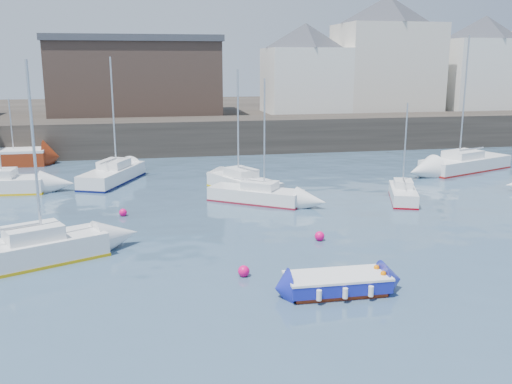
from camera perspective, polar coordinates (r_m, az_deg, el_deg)
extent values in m
plane|color=#2D4760|center=(18.69, 7.39, -12.72)|extent=(220.00, 220.00, 0.00)
cube|color=#28231E|center=(51.63, -5.02, 5.66)|extent=(90.00, 5.00, 3.00)
cube|color=#28231E|center=(69.45, -6.68, 7.42)|extent=(90.00, 32.00, 2.80)
cube|color=beige|center=(63.30, 12.83, 12.01)|extent=(10.00, 8.00, 9.00)
pyramid|color=#3A3D44|center=(63.50, 13.11, 17.33)|extent=(13.36, 13.36, 2.80)
cube|color=white|center=(68.08, 21.62, 10.85)|extent=(9.00, 7.00, 7.50)
pyramid|color=#3A3D44|center=(68.15, 21.98, 15.02)|extent=(11.88, 11.88, 2.45)
cube|color=white|center=(59.78, 4.91, 11.04)|extent=(8.00, 7.00, 6.50)
pyramid|color=#3A3D44|center=(59.80, 5.00, 15.33)|extent=(11.14, 11.14, 2.45)
cube|color=#3D2D26|center=(58.94, -11.91, 11.03)|extent=(16.00, 10.00, 7.00)
cube|color=#3A3D44|center=(58.94, -12.09, 14.72)|extent=(16.40, 10.40, 0.60)
cube|color=maroon|center=(20.77, 8.08, -9.77)|extent=(3.32, 1.39, 0.16)
cube|color=#1821A2|center=(20.66, 8.11, -8.98)|extent=(3.61, 1.58, 0.45)
cube|color=white|center=(20.56, 8.13, -8.29)|extent=(3.69, 1.61, 0.08)
cube|color=white|center=(20.63, 8.11, -8.79)|extent=(2.89, 1.11, 0.41)
cube|color=#CDBA85|center=(20.59, 8.12, -8.53)|extent=(0.27, 1.08, 0.06)
cylinder|color=white|center=(21.18, 4.94, -8.42)|extent=(0.19, 0.19, 0.36)
cylinder|color=white|center=(19.64, 6.33, -10.23)|extent=(0.19, 0.19, 0.36)
cylinder|color=white|center=(21.44, 7.35, -8.21)|extent=(0.19, 0.19, 0.36)
cylinder|color=white|center=(19.91, 8.91, -9.97)|extent=(0.19, 0.19, 0.36)
cylinder|color=white|center=(21.73, 9.70, -8.00)|extent=(0.19, 0.19, 0.36)
cylinder|color=white|center=(20.23, 11.42, -9.70)|extent=(0.19, 0.19, 0.36)
cylinder|color=silver|center=(48.72, -23.30, 6.25)|extent=(0.10, 0.10, 3.90)
cube|color=white|center=(24.93, -21.90, -5.65)|extent=(6.44, 4.43, 1.01)
cube|color=gold|center=(25.06, -21.82, -6.60)|extent=(6.50, 4.47, 0.13)
cube|color=white|center=(24.77, -21.37, -3.81)|extent=(2.59, 2.27, 0.56)
cylinder|color=silver|center=(24.15, -21.30, 3.77)|extent=(0.11, 0.11, 7.11)
cube|color=white|center=(33.17, -0.04, -0.35)|extent=(5.48, 4.57, 0.82)
cube|color=maroon|center=(33.26, -0.04, -0.94)|extent=(5.54, 4.62, 0.11)
cube|color=white|center=(32.92, 0.39, 0.69)|extent=(2.32, 2.17, 0.46)
cylinder|color=silver|center=(32.32, 0.85, 5.71)|extent=(0.09, 0.09, 6.29)
cube|color=white|center=(34.67, 14.48, -0.22)|extent=(2.78, 4.50, 0.77)
cube|color=#88010D|center=(34.74, 14.45, -0.76)|extent=(2.81, 4.54, 0.10)
cube|color=white|center=(34.75, 14.51, 0.82)|extent=(1.49, 1.77, 0.43)
cylinder|color=silver|center=(34.57, 14.69, 4.54)|extent=(0.09, 0.09, 4.93)
cube|color=white|center=(35.78, -1.24, 0.74)|extent=(4.14, 5.98, 0.94)
cube|color=#D8BC0A|center=(35.87, -1.23, 0.10)|extent=(4.19, 6.04, 0.13)
cube|color=white|center=(35.86, -1.51, 1.96)|extent=(2.11, 2.41, 0.52)
cylinder|color=silver|center=(35.64, -1.81, 6.84)|extent=(0.10, 0.10, 6.61)
cube|color=white|center=(45.56, 20.20, 2.64)|extent=(8.05, 5.20, 0.99)
cube|color=maroon|center=(45.63, 20.16, 2.11)|extent=(8.13, 5.25, 0.13)
cube|color=white|center=(45.13, 19.99, 3.55)|extent=(3.19, 2.73, 0.55)
cylinder|color=silver|center=(44.38, 20.10, 8.80)|extent=(0.11, 0.11, 8.85)
cube|color=white|center=(39.81, -14.16, 1.62)|extent=(4.41, 6.69, 0.96)
cube|color=#0C1146|center=(39.89, -14.12, 1.03)|extent=(4.45, 6.76, 0.13)
cube|color=white|center=(39.95, -14.02, 2.76)|extent=(2.29, 2.66, 0.53)
cylinder|color=silver|center=(39.80, -14.09, 7.68)|extent=(0.11, 0.11, 7.36)
sphere|color=#F40664|center=(22.12, -1.23, -8.41)|extent=(0.45, 0.45, 0.45)
sphere|color=#F40664|center=(26.49, 6.37, -4.83)|extent=(0.45, 0.45, 0.45)
sphere|color=#F40664|center=(31.21, -13.14, -2.34)|extent=(0.41, 0.41, 0.41)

